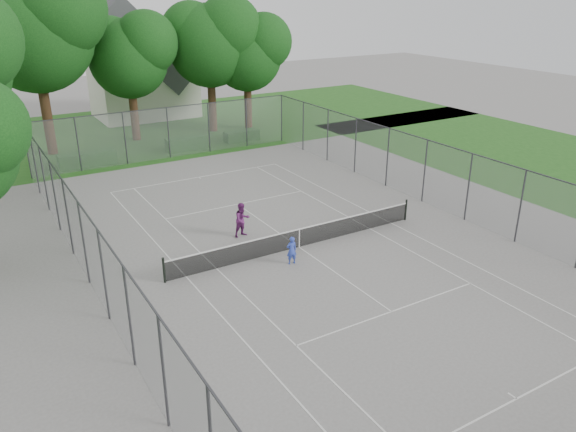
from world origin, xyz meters
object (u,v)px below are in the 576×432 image
woman_player (242,220)px  tennis_net (299,237)px  girl_player (292,250)px  house (142,69)px

woman_player → tennis_net: bearing=-64.8°
girl_player → tennis_net: bearing=-126.8°
tennis_net → girl_player: girl_player is taller
tennis_net → woman_player: size_ratio=7.70×
tennis_net → house: 31.61m
house → girl_player: size_ratio=8.37×
tennis_net → house: bearing=84.8°
tennis_net → girl_player: size_ratio=10.21×
house → girl_player: 32.90m
house → woman_player: (-4.48, -28.79, -3.41)m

